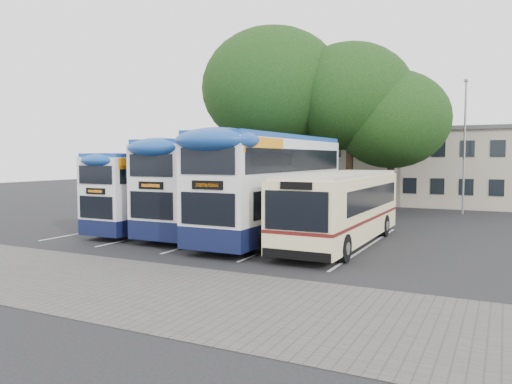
{
  "coord_description": "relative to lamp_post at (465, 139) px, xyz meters",
  "views": [
    {
      "loc": [
        8.49,
        -16.46,
        3.88
      ],
      "look_at": [
        -2.23,
        5.0,
        2.2
      ],
      "focal_mm": 35.0,
      "sensor_mm": 36.0,
      "label": 1
    }
  ],
  "objects": [
    {
      "name": "ground",
      "position": [
        -6.0,
        -19.97,
        -5.08
      ],
      "size": [
        120.0,
        120.0,
        0.0
      ],
      "primitive_type": "plane",
      "color": "black",
      "rests_on": "ground"
    },
    {
      "name": "paving_strip",
      "position": [
        -8.0,
        -24.97,
        -5.08
      ],
      "size": [
        40.0,
        6.0,
        0.01
      ],
      "primitive_type": "cube",
      "color": "#595654",
      "rests_on": "ground"
    },
    {
      "name": "bay_lines",
      "position": [
        -9.75,
        -14.97,
        -5.08
      ],
      "size": [
        14.12,
        11.0,
        0.01
      ],
      "color": "silver",
      "rests_on": "ground"
    },
    {
      "name": "depot_building",
      "position": [
        -6.0,
        7.02,
        -1.93
      ],
      "size": [
        32.4,
        8.4,
        6.2
      ],
      "color": "#AB9F8A",
      "rests_on": "ground"
    },
    {
      "name": "lamp_post",
      "position": [
        0.0,
        0.0,
        0.0
      ],
      "size": [
        0.25,
        1.05,
        9.06
      ],
      "color": "gray",
      "rests_on": "ground"
    },
    {
      "name": "tree_left",
      "position": [
        -12.55,
        -3.62,
        3.7
      ],
      "size": [
        10.16,
        10.16,
        13.11
      ],
      "color": "black",
      "rests_on": "ground"
    },
    {
      "name": "tree_mid",
      "position": [
        -7.21,
        -2.41,
        2.94
      ],
      "size": [
        8.7,
        8.7,
        11.74
      ],
      "color": "black",
      "rests_on": "ground"
    },
    {
      "name": "tree_right",
      "position": [
        -4.49,
        -1.81,
        1.34
      ],
      "size": [
        7.81,
        7.81,
        9.76
      ],
      "color": "black",
      "rests_on": "ground"
    },
    {
      "name": "bus_dd_left",
      "position": [
        -14.0,
        -14.72,
        -2.85
      ],
      "size": [
        2.36,
        9.74,
        4.05
      ],
      "color": "#0E1435",
      "rests_on": "ground"
    },
    {
      "name": "bus_dd_mid",
      "position": [
        -10.83,
        -14.06,
        -2.53
      ],
      "size": [
        2.7,
        11.14,
        4.64
      ],
      "color": "#0E1435",
      "rests_on": "ground"
    },
    {
      "name": "bus_dd_right",
      "position": [
        -7.39,
        -14.78,
        -2.38
      ],
      "size": [
        2.86,
        11.77,
        4.91
      ],
      "color": "#0E1435",
      "rests_on": "ground"
    },
    {
      "name": "bus_single",
      "position": [
        -3.93,
        -15.06,
        -3.27
      ],
      "size": [
        2.73,
        10.71,
        3.2
      ],
      "color": "#F3E7A2",
      "rests_on": "ground"
    }
  ]
}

